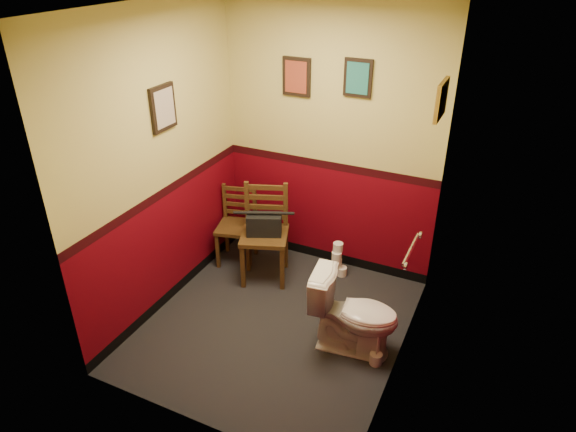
{
  "coord_description": "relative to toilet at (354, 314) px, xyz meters",
  "views": [
    {
      "loc": [
        1.65,
        -3.24,
        3.09
      ],
      "look_at": [
        0.0,
        0.25,
        1.0
      ],
      "focal_mm": 32.0,
      "sensor_mm": 36.0,
      "label": 1
    }
  ],
  "objects": [
    {
      "name": "tp_stack",
      "position": [
        -0.51,
        0.97,
        -0.2
      ],
      "size": [
        0.21,
        0.13,
        0.37
      ],
      "color": "silver",
      "rests_on": "floor"
    },
    {
      "name": "chair_right",
      "position": [
        -1.17,
        0.66,
        0.13
      ],
      "size": [
        0.59,
        0.59,
        0.98
      ],
      "rotation": [
        0.0,
        0.0,
        0.36
      ],
      "color": "#533719",
      "rests_on": "floor"
    },
    {
      "name": "framed_print_right",
      "position": [
        0.36,
        0.59,
        1.69
      ],
      "size": [
        0.04,
        0.34,
        0.28
      ],
      "color": "olive",
      "rests_on": "wall_right"
    },
    {
      "name": "wall_back",
      "position": [
        -0.72,
        1.19,
        0.99
      ],
      "size": [
        2.2,
        0.0,
        2.7
      ],
      "primitive_type": "cube",
      "rotation": [
        1.57,
        0.0,
        0.0
      ],
      "color": "#57040E",
      "rests_on": "ground"
    },
    {
      "name": "framed_print_back_b",
      "position": [
        -0.47,
        1.17,
        1.64
      ],
      "size": [
        0.26,
        0.04,
        0.34
      ],
      "color": "black",
      "rests_on": "wall_back"
    },
    {
      "name": "framed_print_back_a",
      "position": [
        -1.07,
        1.17,
        1.59
      ],
      "size": [
        0.28,
        0.04,
        0.36
      ],
      "color": "black",
      "rests_on": "wall_back"
    },
    {
      "name": "toilet",
      "position": [
        0.0,
        0.0,
        0.0
      ],
      "size": [
        0.78,
        0.49,
        0.72
      ],
      "primitive_type": "imported",
      "rotation": [
        0.0,
        0.0,
        1.69
      ],
      "color": "white",
      "rests_on": "floor"
    },
    {
      "name": "grab_bar",
      "position": [
        0.35,
        0.24,
        0.59
      ],
      "size": [
        0.05,
        0.56,
        0.06
      ],
      "color": "silver",
      "rests_on": "wall_right"
    },
    {
      "name": "handbag",
      "position": [
        -1.16,
        0.62,
        0.26
      ],
      "size": [
        0.38,
        0.29,
        0.25
      ],
      "rotation": [
        0.0,
        0.0,
        0.41
      ],
      "color": "black",
      "rests_on": "chair_right"
    },
    {
      "name": "chair_left",
      "position": [
        -1.58,
        0.8,
        0.05
      ],
      "size": [
        0.47,
        0.47,
        0.82
      ],
      "rotation": [
        0.0,
        0.0,
        0.25
      ],
      "color": "#533719",
      "rests_on": "floor"
    },
    {
      "name": "ceiling",
      "position": [
        -0.72,
        -0.01,
        2.34
      ],
      "size": [
        2.2,
        2.4,
        0.0
      ],
      "primitive_type": "cube",
      "rotation": [
        3.14,
        0.0,
        0.0
      ],
      "color": "silver",
      "rests_on": "ground"
    },
    {
      "name": "wall_right",
      "position": [
        0.38,
        -0.01,
        0.99
      ],
      "size": [
        0.0,
        2.4,
        2.7
      ],
      "primitive_type": "cube",
      "rotation": [
        1.57,
        0.0,
        -1.57
      ],
      "color": "#57040E",
      "rests_on": "ground"
    },
    {
      "name": "framed_print_left",
      "position": [
        -1.8,
        0.09,
        1.49
      ],
      "size": [
        0.04,
        0.3,
        0.38
      ],
      "color": "black",
      "rests_on": "wall_left"
    },
    {
      "name": "toilet_brush",
      "position": [
        0.24,
        -0.1,
        -0.3
      ],
      "size": [
        0.1,
        0.1,
        0.37
      ],
      "color": "silver",
      "rests_on": "floor"
    },
    {
      "name": "wall_front",
      "position": [
        -0.72,
        -1.21,
        0.99
      ],
      "size": [
        2.2,
        0.0,
        2.7
      ],
      "primitive_type": "cube",
      "rotation": [
        -1.57,
        0.0,
        0.0
      ],
      "color": "#57040E",
      "rests_on": "ground"
    },
    {
      "name": "wall_left",
      "position": [
        -1.82,
        -0.01,
        0.99
      ],
      "size": [
        0.0,
        2.4,
        2.7
      ],
      "primitive_type": "cube",
      "rotation": [
        1.57,
        0.0,
        1.57
      ],
      "color": "#57040E",
      "rests_on": "ground"
    },
    {
      "name": "floor",
      "position": [
        -0.72,
        -0.01,
        -0.36
      ],
      "size": [
        2.2,
        2.4,
        0.0
      ],
      "primitive_type": "cube",
      "color": "black",
      "rests_on": "ground"
    }
  ]
}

